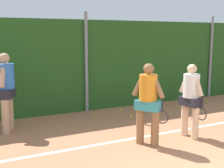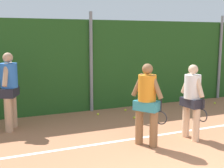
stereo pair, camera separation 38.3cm
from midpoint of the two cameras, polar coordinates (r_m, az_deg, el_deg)
name	(u,v)px [view 1 (the left image)]	position (r m, az deg, el deg)	size (l,w,h in m)	color
ground_plane	(158,155)	(5.93, 7.01, -13.44)	(26.30, 26.30, 0.00)	#B2704C
hedge_fence_backdrop	(84,66)	(9.06, -6.56, 3.48)	(17.09, 0.25, 2.75)	#23511E
fence_post_center	(86,63)	(8.89, -6.19, 4.12)	(0.10, 0.10, 2.98)	gray
fence_post_right	(211,57)	(11.54, 17.55, 4.93)	(0.10, 0.10, 2.98)	gray
court_baseline_paint	(132,139)	(6.74, 2.21, -10.49)	(12.49, 0.10, 0.01)	white
player_foreground_near	(191,97)	(6.79, 13.40, -2.44)	(0.36, 0.77, 1.67)	beige
player_midcourt	(148,100)	(6.16, 5.21, -3.09)	(0.55, 0.66, 1.73)	#8C603D
player_backcourt_far	(6,88)	(7.50, -21.11, -0.73)	(0.50, 0.75, 1.89)	tan
tennis_ball_2	(121,110)	(9.11, 0.51, -5.01)	(0.07, 0.07, 0.07)	#CCDB33
tennis_ball_4	(207,102)	(10.66, 16.83, -3.30)	(0.07, 0.07, 0.07)	#CCDB33
tennis_ball_6	(131,117)	(8.32, 2.35, -6.41)	(0.07, 0.07, 0.07)	#CCDB33
tennis_ball_7	(94,114)	(8.63, -4.75, -5.86)	(0.07, 0.07, 0.07)	#CCDB33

